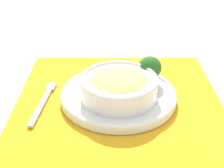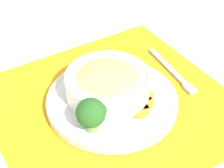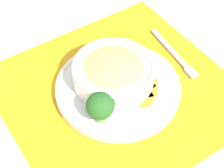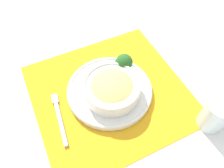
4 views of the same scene
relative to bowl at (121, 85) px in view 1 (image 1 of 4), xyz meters
name	(u,v)px [view 1 (image 1 of 4)]	position (x,y,z in m)	size (l,w,h in m)	color
ground_plane	(118,100)	(0.00, 0.02, -0.05)	(4.00, 4.00, 0.00)	white
placemat	(118,99)	(0.00, 0.02, -0.05)	(0.49, 0.47, 0.00)	orange
plate	(118,94)	(0.00, 0.02, -0.04)	(0.28, 0.28, 0.02)	white
bowl	(121,85)	(0.00, 0.00, 0.00)	(0.18, 0.18, 0.06)	silver
broccoli_floret	(150,68)	(0.07, 0.07, 0.01)	(0.06, 0.06, 0.07)	#759E51
carrot_slice_near	(109,79)	(-0.03, 0.08, -0.03)	(0.04, 0.04, 0.01)	orange
carrot_slice_middle	(101,81)	(-0.05, 0.07, -0.03)	(0.04, 0.04, 0.01)	orange
carrot_slice_far	(95,85)	(-0.06, 0.05, -0.03)	(0.04, 0.04, 0.01)	orange
fork	(45,98)	(-0.18, 0.01, -0.04)	(0.03, 0.18, 0.01)	#B7B7BC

